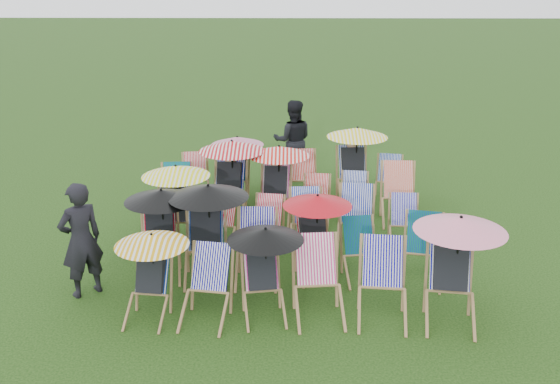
{
  "coord_description": "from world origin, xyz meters",
  "views": [
    {
      "loc": [
        -0.0,
        -9.61,
        4.46
      ],
      "look_at": [
        -0.16,
        0.22,
        0.9
      ],
      "focal_mm": 40.0,
      "sensor_mm": 36.0,
      "label": 1
    }
  ],
  "objects_px": {
    "deckchair_29": "(389,179)",
    "person_rear": "(293,140)",
    "person_left": "(81,240)",
    "deckchair_0": "(149,275)",
    "deckchair_5": "(453,268)"
  },
  "relations": [
    {
      "from": "person_rear",
      "to": "deckchair_5",
      "type": "bearing_deg",
      "value": 107.61
    },
    {
      "from": "deckchair_0",
      "to": "person_rear",
      "type": "distance_m",
      "value": 6.14
    },
    {
      "from": "deckchair_29",
      "to": "deckchair_0",
      "type": "bearing_deg",
      "value": -119.48
    },
    {
      "from": "deckchair_0",
      "to": "person_rear",
      "type": "relative_size",
      "value": 0.66
    },
    {
      "from": "deckchair_5",
      "to": "person_rear",
      "type": "bearing_deg",
      "value": 117.39
    },
    {
      "from": "deckchair_0",
      "to": "person_left",
      "type": "distance_m",
      "value": 1.25
    },
    {
      "from": "person_left",
      "to": "deckchair_0",
      "type": "bearing_deg",
      "value": 109.59
    },
    {
      "from": "deckchair_29",
      "to": "person_left",
      "type": "bearing_deg",
      "value": -130.44
    },
    {
      "from": "deckchair_29",
      "to": "person_rear",
      "type": "bearing_deg",
      "value": 158.22
    },
    {
      "from": "deckchair_29",
      "to": "person_rear",
      "type": "height_order",
      "value": "person_rear"
    },
    {
      "from": "person_left",
      "to": "person_rear",
      "type": "relative_size",
      "value": 0.95
    },
    {
      "from": "deckchair_0",
      "to": "deckchair_29",
      "type": "height_order",
      "value": "deckchair_0"
    },
    {
      "from": "person_rear",
      "to": "deckchair_29",
      "type": "bearing_deg",
      "value": 145.72
    },
    {
      "from": "deckchair_5",
      "to": "deckchair_29",
      "type": "distance_m",
      "value": 4.62
    },
    {
      "from": "person_left",
      "to": "person_rear",
      "type": "distance_m",
      "value": 6.03
    }
  ]
}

